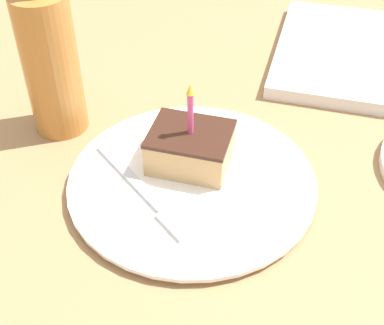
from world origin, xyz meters
TOP-DOWN VIEW (x-y plane):
  - ground_plane at (0.00, 0.00)m, footprint 2.40×2.40m
  - plate at (-0.02, 0.01)m, footprint 0.29×0.29m
  - cake_slice at (-0.05, 0.00)m, footprint 0.08×0.09m
  - fork at (0.02, -0.03)m, footprint 0.13×0.15m
  - bottle at (-0.09, -0.19)m, footprint 0.07×0.07m
  - marble_board at (-0.37, 0.15)m, footprint 0.29×0.17m

SIDE VIEW (x-z plane):
  - ground_plane at x=0.00m, z-range -0.04..0.00m
  - plate at x=-0.02m, z-range 0.00..0.01m
  - marble_board at x=-0.37m, z-range 0.00..0.02m
  - fork at x=0.02m, z-range 0.01..0.02m
  - cake_slice at x=-0.05m, z-range -0.02..0.09m
  - bottle at x=-0.09m, z-range -0.02..0.22m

